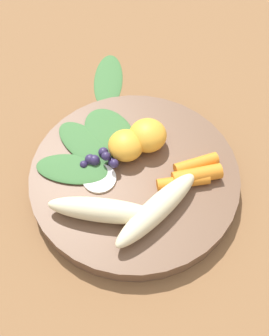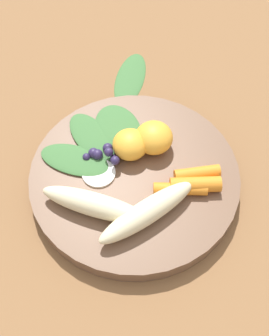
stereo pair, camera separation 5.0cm
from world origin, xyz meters
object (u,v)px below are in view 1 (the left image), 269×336
banana_peeled_left (157,209)px  banana_peeled_right (104,210)px  bowl (135,177)px  kale_leaf_stray (108,79)px  orange_segment_near (126,145)px

banana_peeled_left → banana_peeled_right: same height
bowl → banana_peeled_left: size_ratio=2.02×
banana_peeled_left → kale_leaf_stray: banana_peeled_left is taller
bowl → orange_segment_near: 0.04m
orange_segment_near → bowl: bearing=117.9°
orange_segment_near → kale_leaf_stray: orange_segment_near is taller
banana_peeled_left → banana_peeled_right: 0.06m
orange_segment_near → banana_peeled_left: bearing=120.1°
banana_peeled_left → kale_leaf_stray: size_ratio=1.12×
kale_leaf_stray → bowl: bearing=-166.4°
banana_peeled_left → orange_segment_near: size_ratio=2.90×
banana_peeled_right → orange_segment_near: 0.09m
bowl → orange_segment_near: (0.01, -0.03, 0.03)m
banana_peeled_right → orange_segment_near: (-0.01, -0.09, 0.00)m
banana_peeled_left → banana_peeled_right: (0.06, 0.01, 0.00)m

